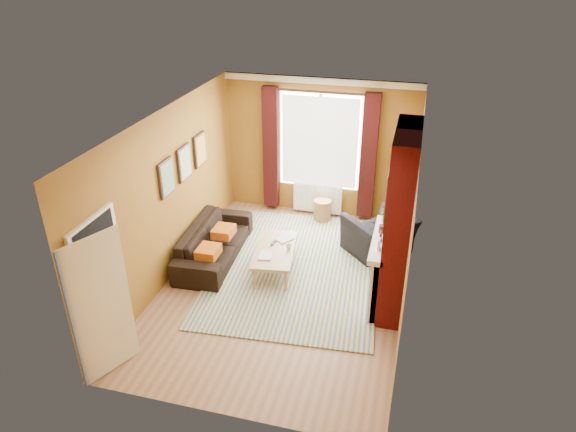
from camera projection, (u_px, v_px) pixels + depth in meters
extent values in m
plane|color=brown|center=(284.00, 285.00, 8.45)|extent=(5.50, 5.50, 0.00)
cube|color=brown|center=(320.00, 148.00, 10.16)|extent=(3.80, 0.02, 2.80)
cube|color=brown|center=(216.00, 322.00, 5.45)|extent=(3.80, 0.02, 2.80)
cube|color=brown|center=(411.00, 224.00, 7.38)|extent=(0.02, 5.50, 2.80)
cube|color=brown|center=(170.00, 195.00, 8.23)|extent=(0.02, 5.50, 2.80)
cube|color=white|center=(283.00, 119.00, 7.16)|extent=(3.80, 5.50, 0.01)
cube|color=#490A0A|center=(399.00, 222.00, 7.42)|extent=(0.35, 1.40, 2.80)
cube|color=white|center=(380.00, 270.00, 7.86)|extent=(0.12, 1.30, 1.10)
cube|color=white|center=(380.00, 239.00, 7.62)|extent=(0.22, 1.40, 0.08)
cube|color=white|center=(375.00, 293.00, 7.38)|extent=(0.16, 0.14, 1.04)
cube|color=white|center=(382.00, 252.00, 8.37)|extent=(0.16, 0.14, 1.04)
cube|color=black|center=(382.00, 275.00, 7.89)|extent=(0.06, 0.80, 0.90)
cube|color=black|center=(378.00, 297.00, 8.09)|extent=(0.20, 1.00, 0.06)
cube|color=white|center=(379.00, 244.00, 7.26)|extent=(0.03, 0.12, 0.16)
cube|color=#311D13|center=(381.00, 236.00, 7.48)|extent=(0.03, 0.10, 0.14)
cylinder|color=#311D13|center=(382.00, 229.00, 7.70)|extent=(0.10, 0.10, 0.12)
cube|color=#311D13|center=(388.00, 193.00, 7.25)|extent=(0.03, 0.60, 0.75)
cube|color=olive|center=(387.00, 193.00, 7.26)|extent=(0.01, 0.52, 0.66)
cube|color=white|center=(322.00, 81.00, 9.51)|extent=(3.80, 0.08, 0.12)
cube|color=white|center=(320.00, 142.00, 10.07)|extent=(1.60, 0.04, 1.90)
cube|color=white|center=(319.00, 142.00, 10.03)|extent=(1.50, 0.02, 1.80)
cube|color=white|center=(320.00, 142.00, 10.05)|extent=(0.06, 0.04, 1.90)
cube|color=#340C0B|center=(271.00, 148.00, 10.30)|extent=(0.30, 0.16, 2.50)
cube|color=#340C0B|center=(369.00, 157.00, 9.86)|extent=(0.30, 0.16, 2.50)
cylinder|color=#311D13|center=(320.00, 92.00, 9.53)|extent=(2.30, 0.05, 0.05)
cube|color=white|center=(318.00, 198.00, 10.56)|extent=(1.00, 0.10, 0.60)
cube|color=white|center=(296.00, 197.00, 10.61)|extent=(0.04, 0.03, 0.56)
cube|color=white|center=(301.00, 198.00, 10.59)|extent=(0.04, 0.03, 0.56)
cube|color=white|center=(306.00, 198.00, 10.56)|extent=(0.04, 0.03, 0.56)
cube|color=white|center=(311.00, 199.00, 10.54)|extent=(0.04, 0.03, 0.56)
cube|color=white|center=(316.00, 199.00, 10.51)|extent=(0.04, 0.03, 0.56)
cube|color=white|center=(322.00, 200.00, 10.49)|extent=(0.04, 0.03, 0.56)
cube|color=white|center=(327.00, 201.00, 10.46)|extent=(0.04, 0.03, 0.56)
cube|color=white|center=(332.00, 201.00, 10.44)|extent=(0.04, 0.03, 0.56)
cube|color=white|center=(338.00, 202.00, 10.42)|extent=(0.04, 0.03, 0.56)
cube|color=#311D13|center=(166.00, 178.00, 7.98)|extent=(0.04, 0.44, 0.58)
cube|color=#BDDD34|center=(168.00, 178.00, 7.97)|extent=(0.01, 0.38, 0.52)
cube|color=#311D13|center=(184.00, 163.00, 8.54)|extent=(0.04, 0.44, 0.58)
cube|color=green|center=(185.00, 163.00, 8.53)|extent=(0.01, 0.38, 0.52)
cube|color=#311D13|center=(200.00, 150.00, 9.09)|extent=(0.04, 0.44, 0.58)
cube|color=#BD632F|center=(201.00, 150.00, 9.09)|extent=(0.01, 0.38, 0.52)
cube|color=white|center=(104.00, 289.00, 6.66)|extent=(0.05, 0.94, 2.06)
cube|color=black|center=(105.00, 289.00, 6.65)|extent=(0.02, 0.80, 1.98)
cube|color=white|center=(101.00, 308.00, 6.30)|extent=(0.37, 0.74, 1.98)
imported|color=#487C37|center=(384.00, 216.00, 7.92)|extent=(0.14, 0.10, 0.27)
cube|color=#A5490D|center=(208.00, 252.00, 8.44)|extent=(0.34, 0.40, 0.16)
cube|color=#A5490D|center=(224.00, 232.00, 9.04)|extent=(0.34, 0.40, 0.16)
cube|color=#32598A|center=(296.00, 267.00, 8.89)|extent=(3.08, 4.07, 0.02)
imported|color=black|center=(214.00, 242.00, 9.07)|extent=(0.94, 2.17, 0.62)
imported|color=black|center=(379.00, 234.00, 9.21)|extent=(1.46, 1.45, 0.71)
cube|color=tan|center=(275.00, 250.00, 8.65)|extent=(0.82, 1.36, 0.05)
cylinder|color=tan|center=(254.00, 279.00, 8.27)|extent=(0.06, 0.06, 0.37)
cylinder|color=tan|center=(286.00, 281.00, 8.22)|extent=(0.06, 0.06, 0.37)
cylinder|color=tan|center=(265.00, 243.00, 9.28)|extent=(0.06, 0.06, 0.37)
cylinder|color=tan|center=(293.00, 244.00, 9.23)|extent=(0.06, 0.06, 0.37)
cylinder|color=#9A7342|center=(322.00, 210.00, 10.38)|extent=(0.45, 0.45, 0.44)
cylinder|color=black|center=(391.00, 227.00, 10.16)|extent=(0.27, 0.27, 0.03)
cylinder|color=black|center=(395.00, 192.00, 9.80)|extent=(0.03, 0.03, 1.51)
cone|color=beige|center=(399.00, 155.00, 9.45)|extent=(0.27, 0.27, 0.18)
imported|color=#999999|center=(259.00, 255.00, 8.43)|extent=(0.24, 0.30, 0.03)
imported|color=#999999|center=(281.00, 237.00, 8.98)|extent=(0.34, 0.35, 0.02)
imported|color=#999999|center=(289.00, 247.00, 8.60)|extent=(0.12, 0.12, 0.09)
cube|color=#272729|center=(273.00, 243.00, 8.78)|extent=(0.08, 0.17, 0.02)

